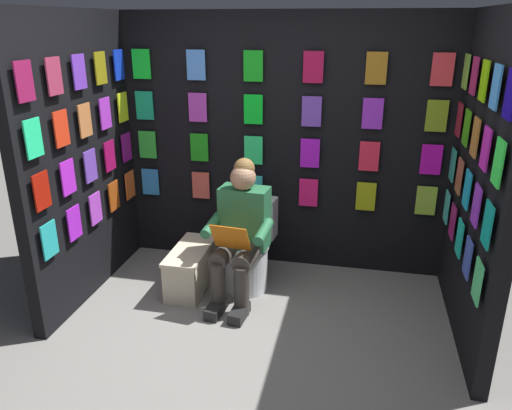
{
  "coord_description": "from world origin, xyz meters",
  "views": [
    {
      "loc": [
        -0.69,
        2.7,
        2.22
      ],
      "look_at": [
        0.08,
        -0.9,
        0.85
      ],
      "focal_mm": 34.82,
      "sensor_mm": 36.0,
      "label": 1
    }
  ],
  "objects": [
    {
      "name": "toilet",
      "position": [
        0.2,
        -1.14,
        0.33
      ],
      "size": [
        0.43,
        0.57,
        0.77
      ],
      "rotation": [
        0.0,
        0.0,
        -0.1
      ],
      "color": "white",
      "rests_on": "ground"
    },
    {
      "name": "display_wall_left",
      "position": [
        -1.53,
        -0.82,
        1.16
      ],
      "size": [
        0.14,
        1.64,
        2.32
      ],
      "color": "black",
      "rests_on": "ground"
    },
    {
      "name": "person_reading",
      "position": [
        0.22,
        -0.91,
        0.6
      ],
      "size": [
        0.55,
        0.71,
        1.19
      ],
      "rotation": [
        0.0,
        0.0,
        -0.1
      ],
      "color": "#286B42",
      "rests_on": "ground"
    },
    {
      "name": "display_wall_back",
      "position": [
        0.0,
        -1.69,
        1.16
      ],
      "size": [
        3.06,
        0.14,
        2.32
      ],
      "color": "black",
      "rests_on": "ground"
    },
    {
      "name": "ground_plane",
      "position": [
        0.0,
        0.0,
        0.0
      ],
      "size": [
        30.0,
        30.0,
        0.0
      ],
      "primitive_type": "plane",
      "color": "gray"
    },
    {
      "name": "comic_longbox_near",
      "position": [
        0.68,
        -0.97,
        0.19
      ],
      "size": [
        0.3,
        0.68,
        0.38
      ],
      "rotation": [
        0.0,
        0.0,
        -0.0
      ],
      "color": "beige",
      "rests_on": "ground"
    },
    {
      "name": "display_wall_right",
      "position": [
        1.53,
        -0.82,
        1.16
      ],
      "size": [
        0.14,
        1.64,
        2.32
      ],
      "color": "black",
      "rests_on": "ground"
    }
  ]
}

